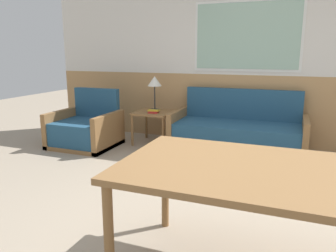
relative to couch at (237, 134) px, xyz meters
The scene contains 8 objects.
ground_plane 2.16m from the couch, 84.20° to the right, with size 16.00×16.00×0.00m, color gray.
wall_back 1.22m from the couch, 67.35° to the left, with size 7.20×0.09×2.70m.
couch is the anchor object (origin of this frame).
armchair 2.33m from the couch, 165.67° to the right, with size 0.95×0.84×0.87m.
side_table 1.34m from the couch, behind, with size 0.58×0.58×0.52m.
table_lamp 1.52m from the couch, behind, with size 0.23×0.23×0.55m.
book_stack 1.33m from the couch, behind, with size 0.19×0.18×0.05m.
dining_table 2.98m from the couch, 74.27° to the right, with size 2.12×1.01×0.77m.
Camera 1 is at (0.52, -2.62, 1.44)m, focal length 35.00 mm.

